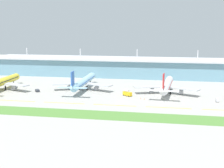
{
  "coord_description": "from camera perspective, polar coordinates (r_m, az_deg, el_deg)",
  "views": [
    {
      "loc": [
        30.9,
        -204.85,
        51.16
      ],
      "look_at": [
        -11.27,
        27.12,
        7.0
      ],
      "focal_mm": 51.34,
      "sensor_mm": 36.0,
      "label": 1
    }
  ],
  "objects": [
    {
      "name": "ground_plane",
      "position": [
        213.39,
        1.68,
        -3.27
      ],
      "size": [
        600.0,
        600.0,
        0.0
      ],
      "primitive_type": "plane",
      "color": "#A8A59E"
    },
    {
      "name": "terminal_building",
      "position": [
        313.54,
        4.56,
        2.94
      ],
      "size": [
        288.0,
        34.0,
        27.63
      ],
      "color": "#6693A8",
      "rests_on": "ground"
    },
    {
      "name": "airliner_nearest",
      "position": [
        266.58,
        -18.98,
        0.37
      ],
      "size": [
        48.77,
        59.01,
        18.9
      ],
      "color": "yellow",
      "rests_on": "ground"
    },
    {
      "name": "airliner_near_middle",
      "position": [
        253.09,
        -5.11,
        0.39
      ],
      "size": [
        48.8,
        67.24,
        18.9
      ],
      "color": "#9ED1EA",
      "rests_on": "ground"
    },
    {
      "name": "airliner_far_middle",
      "position": [
        241.5,
        9.71,
        -0.22
      ],
      "size": [
        48.66,
        60.37,
        18.9
      ],
      "color": "white",
      "rests_on": "ground"
    },
    {
      "name": "taxiway_stripe_west",
      "position": [
        226.78,
        -16.73,
        -2.88
      ],
      "size": [
        28.0,
        0.7,
        0.04
      ],
      "primitive_type": "cube",
      "color": "yellow",
      "rests_on": "ground"
    },
    {
      "name": "taxiway_stripe_mid_west",
      "position": [
        213.67,
        -8.56,
        -3.36
      ],
      "size": [
        28.0,
        0.7,
        0.04
      ],
      "primitive_type": "cube",
      "color": "yellow",
      "rests_on": "ground"
    },
    {
      "name": "taxiway_stripe_centre",
      "position": [
        205.41,
        0.48,
        -3.81
      ],
      "size": [
        28.0,
        0.7,
        0.04
      ],
      "primitive_type": "cube",
      "color": "yellow",
      "rests_on": "ground"
    },
    {
      "name": "taxiway_stripe_mid_east",
      "position": [
        202.59,
        10.02,
        -4.18
      ],
      "size": [
        28.0,
        0.7,
        0.04
      ],
      "primitive_type": "cube",
      "color": "yellow",
      "rests_on": "ground"
    },
    {
      "name": "grass_verge",
      "position": [
        182.51,
        0.14,
        -5.65
      ],
      "size": [
        300.0,
        18.0,
        0.1
      ],
      "primitive_type": "cube",
      "color": "#518438",
      "rests_on": "ground"
    },
    {
      "name": "pushback_tug",
      "position": [
        252.32,
        -13.15,
        -1.12
      ],
      "size": [
        4.64,
        4.93,
        1.85
      ],
      "color": "#333842",
      "rests_on": "ground"
    },
    {
      "name": "baggage_cart",
      "position": [
        225.47,
        18.26,
        -2.72
      ],
      "size": [
        2.14,
        3.69,
        2.48
      ],
      "color": "silver",
      "rests_on": "ground"
    },
    {
      "name": "fuel_truck",
      "position": [
        231.59,
        2.71,
        -1.59
      ],
      "size": [
        7.33,
        6.39,
        4.95
      ],
      "color": "gold",
      "rests_on": "ground"
    },
    {
      "name": "safety_cone_left_wingtip",
      "position": [
        222.51,
        5.79,
        -2.65
      ],
      "size": [
        0.56,
        0.56,
        0.7
      ],
      "primitive_type": "cone",
      "color": "orange",
      "rests_on": "ground"
    },
    {
      "name": "safety_cone_nose_front",
      "position": [
        223.3,
        5.12,
        -2.59
      ],
      "size": [
        0.56,
        0.56,
        0.7
      ],
      "primitive_type": "cone",
      "color": "orange",
      "rests_on": "ground"
    }
  ]
}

